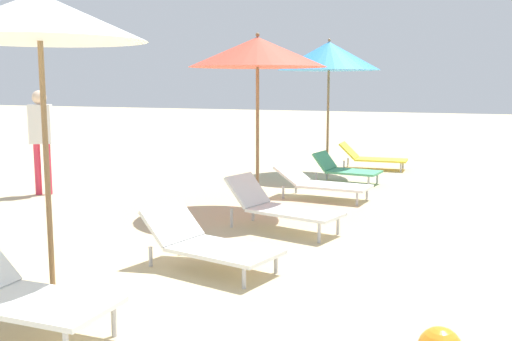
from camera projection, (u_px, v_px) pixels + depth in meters
name	position (u px, v px, depth m)	size (l,w,h in m)	color
umbrella_second	(39.00, 17.00, 5.10)	(1.87, 1.87, 2.71)	olive
lounger_second_shoreside	(208.00, 243.00, 5.96)	(1.50, 0.91, 0.59)	white
lounger_second_inland	(23.00, 295.00, 4.32)	(1.35, 0.67, 0.63)	white
umbrella_third	(258.00, 52.00, 8.47)	(2.01, 2.01, 2.60)	olive
lounger_third_shoreside	(322.00, 183.00, 9.65)	(1.57, 0.73, 0.53)	white
lounger_third_inland	(280.00, 206.00, 7.54)	(1.60, 0.89, 0.67)	white
umbrella_farthest	(329.00, 56.00, 12.00)	(2.10, 2.10, 2.79)	olive
lounger_farthest_shoreside	(371.00, 157.00, 13.03)	(1.49, 0.68, 0.58)	yellow
lounger_farthest_inland	(345.00, 169.00, 11.16)	(1.26, 0.75, 0.58)	#4CA572
person_walking_near	(41.00, 131.00, 9.92)	(0.42, 0.37, 1.77)	#D8334C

